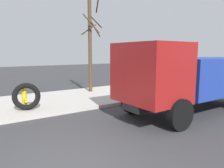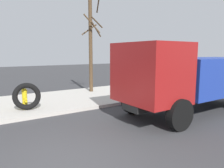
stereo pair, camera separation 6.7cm
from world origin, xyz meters
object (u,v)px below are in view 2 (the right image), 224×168
(loose_tire, at_px, (27,96))
(dump_truck_blue, at_px, (190,77))
(bare_tree, at_px, (91,43))
(fire_hydrant, at_px, (25,98))

(loose_tire, bearing_deg, dump_truck_blue, -33.14)
(loose_tire, height_order, bare_tree, bare_tree)
(loose_tire, bearing_deg, bare_tree, 28.71)
(loose_tire, xyz_separation_m, bare_tree, (4.54, 2.48, 2.50))
(fire_hydrant, height_order, bare_tree, bare_tree)
(dump_truck_blue, xyz_separation_m, bare_tree, (-1.41, 6.36, 1.64))
(fire_hydrant, bearing_deg, bare_tree, 25.24)
(fire_hydrant, height_order, dump_truck_blue, dump_truck_blue)
(loose_tire, distance_m, dump_truck_blue, 7.15)
(bare_tree, bearing_deg, dump_truck_blue, -77.53)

